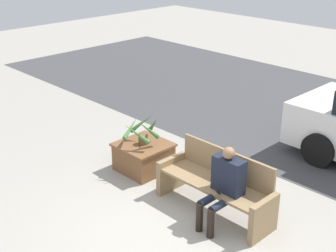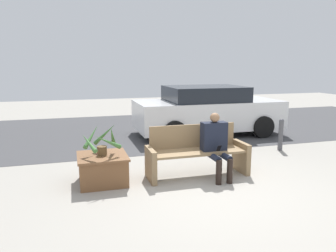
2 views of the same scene
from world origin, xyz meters
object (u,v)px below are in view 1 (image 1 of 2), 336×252
(potted_plant, at_px, (142,130))
(bench, at_px, (217,184))
(person_seated, at_px, (224,183))
(planter_box, at_px, (144,156))

(potted_plant, bearing_deg, bench, -2.08)
(person_seated, relative_size, planter_box, 1.40)
(bench, relative_size, person_seated, 1.58)
(bench, xyz_separation_m, potted_plant, (-1.72, 0.06, 0.32))
(person_seated, height_order, planter_box, person_seated)
(bench, relative_size, potted_plant, 2.76)
(bench, relative_size, planter_box, 2.22)
(planter_box, xyz_separation_m, potted_plant, (-0.01, -0.01, 0.49))
(bench, bearing_deg, person_seated, -34.80)
(person_seated, relative_size, potted_plant, 1.74)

